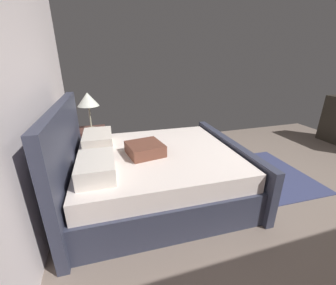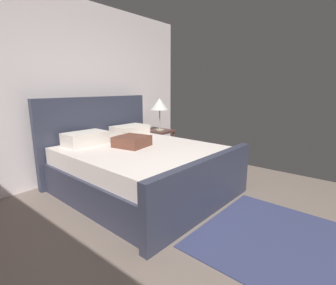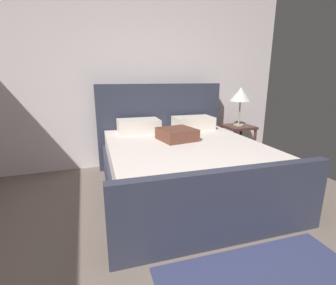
# 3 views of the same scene
# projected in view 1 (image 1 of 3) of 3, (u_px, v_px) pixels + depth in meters

# --- Properties ---
(ground_plane) EXTENTS (5.06, 5.79, 0.02)m
(ground_plane) POSITION_uv_depth(u_px,v_px,m) (282.00, 192.00, 3.02)
(ground_plane) COLOR slate
(wall_back) EXTENTS (5.18, 0.12, 2.69)m
(wall_back) POSITION_uv_depth(u_px,v_px,m) (9.00, 110.00, 1.71)
(wall_back) COLOR white
(wall_back) RESTS_ON ground
(bed) EXTENTS (1.97, 2.21, 1.26)m
(bed) POSITION_uv_depth(u_px,v_px,m) (152.00, 171.00, 2.82)
(bed) COLOR #333749
(bed) RESTS_ON ground
(nightstand_right) EXTENTS (0.44, 0.44, 0.60)m
(nightstand_right) POSITION_uv_depth(u_px,v_px,m) (93.00, 140.00, 3.73)
(nightstand_right) COLOR brown
(nightstand_right) RESTS_ON ground
(table_lamp_right) EXTENTS (0.34, 0.34, 0.60)m
(table_lamp_right) POSITION_uv_depth(u_px,v_px,m) (88.00, 100.00, 3.48)
(table_lamp_right) COLOR #B7B293
(table_lamp_right) RESTS_ON nightstand_right
(area_rug) EXTENTS (1.48, 1.27, 0.01)m
(area_rug) POSITION_uv_depth(u_px,v_px,m) (264.00, 174.00, 3.44)
(area_rug) COLOR #383E65
(area_rug) RESTS_ON ground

